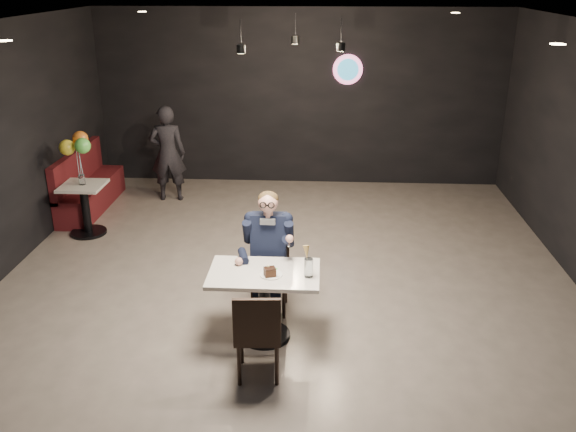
# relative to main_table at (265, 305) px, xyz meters

# --- Properties ---
(floor) EXTENTS (9.00, 9.00, 0.00)m
(floor) POSITION_rel_main_table_xyz_m (0.15, 0.60, -0.38)
(floor) COLOR gray
(floor) RESTS_ON ground
(wall_sign) EXTENTS (0.50, 0.06, 0.50)m
(wall_sign) POSITION_rel_main_table_xyz_m (0.95, 5.07, 1.62)
(wall_sign) COLOR pink
(wall_sign) RESTS_ON floor
(pendant_lights) EXTENTS (1.40, 1.20, 0.36)m
(pendant_lights) POSITION_rel_main_table_xyz_m (0.15, 2.60, 2.51)
(pendant_lights) COLOR black
(pendant_lights) RESTS_ON floor
(main_table) EXTENTS (1.10, 0.70, 0.75)m
(main_table) POSITION_rel_main_table_xyz_m (0.00, 0.00, 0.00)
(main_table) COLOR silver
(main_table) RESTS_ON floor
(chair_far) EXTENTS (0.42, 0.46, 0.92)m
(chair_far) POSITION_rel_main_table_xyz_m (0.00, 0.55, 0.09)
(chair_far) COLOR black
(chair_far) RESTS_ON floor
(chair_near) EXTENTS (0.45, 0.49, 0.92)m
(chair_near) POSITION_rel_main_table_xyz_m (0.00, -0.63, 0.09)
(chair_near) COLOR black
(chair_near) RESTS_ON floor
(seated_man) EXTENTS (0.60, 0.80, 1.44)m
(seated_man) POSITION_rel_main_table_xyz_m (0.00, 0.55, 0.34)
(seated_man) COLOR black
(seated_man) RESTS_ON floor
(dessert_plate) EXTENTS (0.22, 0.22, 0.01)m
(dessert_plate) POSITION_rel_main_table_xyz_m (0.08, -0.07, 0.38)
(dessert_plate) COLOR white
(dessert_plate) RESTS_ON main_table
(cake_slice) EXTENTS (0.13, 0.12, 0.08)m
(cake_slice) POSITION_rel_main_table_xyz_m (0.07, -0.10, 0.43)
(cake_slice) COLOR black
(cake_slice) RESTS_ON dessert_plate
(mint_leaf) EXTENTS (0.06, 0.04, 0.01)m
(mint_leaf) POSITION_rel_main_table_xyz_m (0.12, -0.11, 0.47)
(mint_leaf) COLOR #338E2E
(mint_leaf) RESTS_ON cake_slice
(sundae_glass) EXTENTS (0.08, 0.08, 0.19)m
(sundae_glass) POSITION_rel_main_table_xyz_m (0.44, -0.07, 0.47)
(sundae_glass) COLOR silver
(sundae_glass) RESTS_ON main_table
(wafer_cone) EXTENTS (0.08, 0.08, 0.13)m
(wafer_cone) POSITION_rel_main_table_xyz_m (0.42, -0.04, 0.62)
(wafer_cone) COLOR #D4AF57
(wafer_cone) RESTS_ON sundae_glass
(booth_bench) EXTENTS (0.47, 1.89, 0.94)m
(booth_bench) POSITION_rel_main_table_xyz_m (-3.10, 3.53, 0.10)
(booth_bench) COLOR #4E1018
(booth_bench) RESTS_ON floor
(side_table) EXTENTS (0.58, 0.58, 0.73)m
(side_table) POSITION_rel_main_table_xyz_m (-2.80, 2.53, -0.01)
(side_table) COLOR silver
(side_table) RESTS_ON floor
(balloon_vase) EXTENTS (0.09, 0.09, 0.14)m
(balloon_vase) POSITION_rel_main_table_xyz_m (-2.80, 2.53, 0.44)
(balloon_vase) COLOR silver
(balloon_vase) RESTS_ON side_table
(balloon_bunch) EXTENTS (0.39, 0.39, 0.65)m
(balloon_bunch) POSITION_rel_main_table_xyz_m (-2.80, 2.53, 0.85)
(balloon_bunch) COLOR yellow
(balloon_bunch) RESTS_ON balloon_vase
(passerby) EXTENTS (0.61, 0.44, 1.57)m
(passerby) POSITION_rel_main_table_xyz_m (-1.95, 4.04, 0.41)
(passerby) COLOR black
(passerby) RESTS_ON floor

